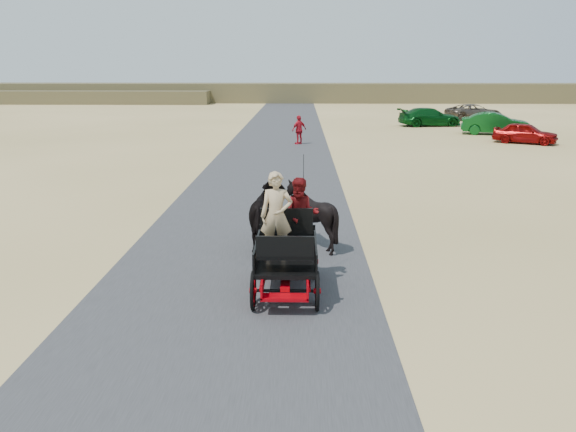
{
  "coord_description": "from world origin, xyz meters",
  "views": [
    {
      "loc": [
        1.38,
        -12.76,
        4.55
      ],
      "look_at": [
        1.1,
        -0.24,
        1.2
      ],
      "focal_mm": 35.0,
      "sensor_mm": 36.0,
      "label": 1
    }
  ],
  "objects_px": {
    "car_c": "(430,117)",
    "car_d": "(474,112)",
    "pedestrian": "(299,130)",
    "car_b": "(496,124)",
    "horse_left": "(268,215)",
    "car_a": "(525,133)",
    "horse_right": "(311,215)",
    "carriage": "(286,275)"
  },
  "relations": [
    {
      "from": "carriage",
      "to": "car_d",
      "type": "height_order",
      "value": "car_d"
    },
    {
      "from": "horse_left",
      "to": "car_a",
      "type": "height_order",
      "value": "horse_left"
    },
    {
      "from": "car_b",
      "to": "car_d",
      "type": "distance_m",
      "value": 11.27
    },
    {
      "from": "horse_right",
      "to": "car_c",
      "type": "bearing_deg",
      "value": -107.76
    },
    {
      "from": "carriage",
      "to": "car_d",
      "type": "distance_m",
      "value": 42.17
    },
    {
      "from": "horse_left",
      "to": "carriage",
      "type": "bearing_deg",
      "value": 100.39
    },
    {
      "from": "horse_right",
      "to": "car_a",
      "type": "bearing_deg",
      "value": -123.04
    },
    {
      "from": "car_a",
      "to": "horse_right",
      "type": "bearing_deg",
      "value": 175.88
    },
    {
      "from": "pedestrian",
      "to": "car_d",
      "type": "xyz_separation_m",
      "value": [
        15.27,
        16.38,
        -0.19
      ]
    },
    {
      "from": "car_a",
      "to": "car_d",
      "type": "height_order",
      "value": "car_d"
    },
    {
      "from": "car_c",
      "to": "car_d",
      "type": "xyz_separation_m",
      "value": [
        5.07,
        5.51,
        -0.03
      ]
    },
    {
      "from": "car_d",
      "to": "car_a",
      "type": "bearing_deg",
      "value": 160.55
    },
    {
      "from": "carriage",
      "to": "car_b",
      "type": "height_order",
      "value": "car_b"
    },
    {
      "from": "car_b",
      "to": "car_d",
      "type": "bearing_deg",
      "value": 5.44
    },
    {
      "from": "car_a",
      "to": "car_c",
      "type": "height_order",
      "value": "car_c"
    },
    {
      "from": "horse_right",
      "to": "car_c",
      "type": "height_order",
      "value": "horse_right"
    },
    {
      "from": "horse_left",
      "to": "pedestrian",
      "type": "distance_m",
      "value": 19.87
    },
    {
      "from": "car_a",
      "to": "car_b",
      "type": "bearing_deg",
      "value": 32.36
    },
    {
      "from": "horse_right",
      "to": "car_d",
      "type": "relative_size",
      "value": 0.35
    },
    {
      "from": "horse_left",
      "to": "car_d",
      "type": "height_order",
      "value": "horse_left"
    },
    {
      "from": "car_d",
      "to": "pedestrian",
      "type": "bearing_deg",
      "value": 123.18
    },
    {
      "from": "car_d",
      "to": "horse_left",
      "type": "bearing_deg",
      "value": 142.33
    },
    {
      "from": "pedestrian",
      "to": "car_a",
      "type": "bearing_deg",
      "value": 145.29
    },
    {
      "from": "pedestrian",
      "to": "car_b",
      "type": "bearing_deg",
      "value": 163.72
    },
    {
      "from": "carriage",
      "to": "car_c",
      "type": "height_order",
      "value": "car_c"
    },
    {
      "from": "car_a",
      "to": "car_d",
      "type": "bearing_deg",
      "value": 23.3
    },
    {
      "from": "horse_left",
      "to": "horse_right",
      "type": "height_order",
      "value": "horse_right"
    },
    {
      "from": "pedestrian",
      "to": "car_c",
      "type": "bearing_deg",
      "value": -170.78
    },
    {
      "from": "horse_left",
      "to": "car_a",
      "type": "relative_size",
      "value": 0.54
    },
    {
      "from": "horse_left",
      "to": "pedestrian",
      "type": "bearing_deg",
      "value": -92.13
    },
    {
      "from": "carriage",
      "to": "horse_left",
      "type": "xyz_separation_m",
      "value": [
        -0.55,
        3.0,
        0.49
      ]
    },
    {
      "from": "horse_left",
      "to": "car_b",
      "type": "distance_m",
      "value": 28.84
    },
    {
      "from": "car_a",
      "to": "car_b",
      "type": "relative_size",
      "value": 0.82
    },
    {
      "from": "carriage",
      "to": "car_d",
      "type": "xyz_separation_m",
      "value": [
        15.46,
        39.23,
        0.31
      ]
    },
    {
      "from": "horse_left",
      "to": "car_a",
      "type": "xyz_separation_m",
      "value": [
        14.47,
        20.55,
        -0.22
      ]
    },
    {
      "from": "car_a",
      "to": "pedestrian",
      "type": "bearing_deg",
      "value": 121.81
    },
    {
      "from": "carriage",
      "to": "car_c",
      "type": "xyz_separation_m",
      "value": [
        10.39,
        33.72,
        0.35
      ]
    },
    {
      "from": "horse_right",
      "to": "car_c",
      "type": "distance_m",
      "value": 32.26
    },
    {
      "from": "pedestrian",
      "to": "horse_left",
      "type": "bearing_deg",
      "value": 50.27
    },
    {
      "from": "pedestrian",
      "to": "car_b",
      "type": "height_order",
      "value": "pedestrian"
    },
    {
      "from": "car_a",
      "to": "car_d",
      "type": "distance_m",
      "value": 15.76
    },
    {
      "from": "carriage",
      "to": "car_d",
      "type": "bearing_deg",
      "value": 68.49
    }
  ]
}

